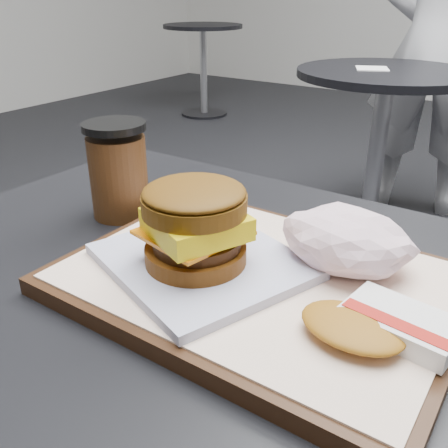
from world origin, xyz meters
TOP-DOWN VIEW (x-y plane):
  - customer_table at (0.00, 0.00)m, footprint 0.80×0.60m
  - serving_tray at (0.05, 0.01)m, footprint 0.38×0.28m
  - breakfast_sandwich at (-0.01, -0.01)m, footprint 0.24×0.22m
  - hash_brown at (0.18, -0.02)m, footprint 0.12×0.10m
  - crumpled_wrapper at (0.11, 0.07)m, footprint 0.13×0.10m
  - coffee_cup at (-0.20, 0.07)m, footprint 0.08×0.08m
  - neighbor_table at (-0.35, 1.65)m, footprint 0.70×0.70m
  - napkin at (-0.41, 1.63)m, footprint 0.16×0.16m
  - patron at (-0.31, 2.18)m, footprint 0.65×0.51m
  - bg_table_mid at (-2.40, 3.20)m, footprint 0.66×0.66m

SIDE VIEW (x-z plane):
  - neighbor_table at x=-0.35m, z-range 0.18..0.93m
  - bg_table_mid at x=-2.40m, z-range 0.19..0.94m
  - customer_table at x=0.00m, z-range 0.20..0.97m
  - napkin at x=-0.41m, z-range 0.75..0.75m
  - serving_tray at x=0.05m, z-range 0.77..0.79m
  - patron at x=-0.31m, z-range 0.00..1.59m
  - hash_brown at x=0.18m, z-range 0.79..0.81m
  - crumpled_wrapper at x=0.11m, z-range 0.79..0.85m
  - coffee_cup at x=-0.20m, z-range 0.77..0.89m
  - breakfast_sandwich at x=-0.01m, z-range 0.78..0.88m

